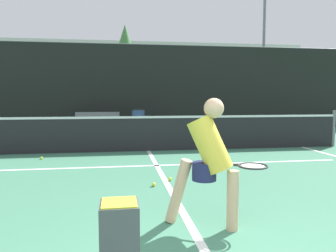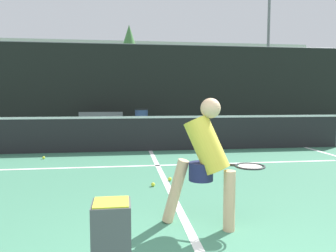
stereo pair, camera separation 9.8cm
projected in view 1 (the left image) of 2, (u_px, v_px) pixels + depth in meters
name	position (u px, v px, depth m)	size (l,w,h in m)	color
court_service_line	(157.00, 165.00, 7.00)	(8.25, 0.10, 0.01)	white
court_center_mark	(165.00, 181.00, 5.69)	(0.10, 6.51, 0.01)	white
net	(148.00, 132.00, 8.85)	(11.09, 0.09, 1.07)	slate
fence_back	(136.00, 88.00, 14.21)	(24.00, 0.06, 3.74)	black
player_practicing	(209.00, 157.00, 3.63)	(1.23, 0.54, 1.46)	#DBAD84
tennis_ball_scattered_1	(154.00, 185.00, 5.36)	(0.07, 0.07, 0.07)	#D1E033
tennis_ball_scattered_2	(42.00, 158.00, 7.68)	(0.07, 0.07, 0.07)	#D1E033
tennis_ball_scattered_3	(170.00, 179.00, 5.72)	(0.07, 0.07, 0.07)	#D1E033
ball_hopper	(120.00, 247.00, 2.39)	(0.28, 0.28, 0.71)	#4C4C51
courtside_bench	(97.00, 122.00, 13.02)	(1.75, 0.42, 0.86)	slate
trash_bin	(138.00, 121.00, 13.03)	(0.54, 0.54, 0.99)	#384C7F
parked_car	(59.00, 114.00, 17.38)	(1.68, 3.93, 1.38)	black
floodlight_mast	(264.00, 32.00, 19.35)	(1.10, 0.24, 8.28)	slate
tree_west	(125.00, 53.00, 20.86)	(2.26, 2.26, 6.04)	brown
tree_mid	(114.00, 65.00, 20.06)	(3.39, 3.39, 3.88)	brown
building_far	(126.00, 77.00, 32.69)	(36.00, 2.40, 6.81)	beige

